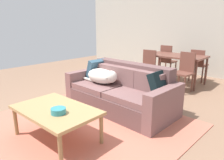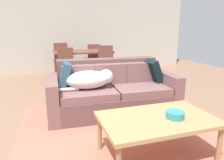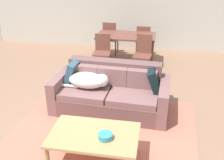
# 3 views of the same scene
# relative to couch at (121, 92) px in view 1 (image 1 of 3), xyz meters

# --- Properties ---
(ground_plane) EXTENTS (10.00, 10.00, 0.00)m
(ground_plane) POSITION_rel_couch_xyz_m (-0.29, -0.35, -0.32)
(ground_plane) COLOR #8C6851
(back_partition) EXTENTS (8.00, 0.12, 2.70)m
(back_partition) POSITION_rel_couch_xyz_m (-0.29, 3.65, 1.03)
(back_partition) COLOR beige
(back_partition) RESTS_ON ground
(area_rug) EXTENTS (3.02, 2.98, 0.01)m
(area_rug) POSITION_rel_couch_xyz_m (-0.00, -0.94, -0.31)
(area_rug) COLOR #C26954
(area_rug) RESTS_ON ground
(couch) EXTENTS (2.06, 1.04, 0.82)m
(couch) POSITION_rel_couch_xyz_m (0.00, 0.00, 0.00)
(couch) COLOR brown
(couch) RESTS_ON ground
(dog_on_left_cushion) EXTENTS (0.83, 0.40, 0.28)m
(dog_on_left_cushion) POSITION_rel_couch_xyz_m (-0.37, -0.10, 0.26)
(dog_on_left_cushion) COLOR silver
(dog_on_left_cushion) RESTS_ON couch
(throw_pillow_by_left_arm) EXTENTS (0.26, 0.42, 0.42)m
(throw_pillow_by_left_arm) POSITION_rel_couch_xyz_m (-0.74, 0.09, 0.30)
(throw_pillow_by_left_arm) COLOR #315165
(throw_pillow_by_left_arm) RESTS_ON couch
(throw_pillow_by_right_arm) EXTENTS (0.26, 0.39, 0.41)m
(throw_pillow_by_right_arm) POSITION_rel_couch_xyz_m (0.75, 0.02, 0.29)
(throw_pillow_by_right_arm) COLOR black
(throw_pillow_by_right_arm) RESTS_ON couch
(coffee_table) EXTENTS (1.15, 0.72, 0.45)m
(coffee_table) POSITION_rel_couch_xyz_m (0.03, -1.41, 0.09)
(coffee_table) COLOR tan
(coffee_table) RESTS_ON ground
(bowl_on_coffee_table) EXTENTS (0.19, 0.19, 0.07)m
(bowl_on_coffee_table) POSITION_rel_couch_xyz_m (0.19, -1.48, 0.17)
(bowl_on_coffee_table) COLOR teal
(bowl_on_coffee_table) RESTS_ON coffee_table
(dining_table) EXTENTS (1.45, 0.85, 0.75)m
(dining_table) POSITION_rel_couch_xyz_m (-0.03, 2.30, 0.36)
(dining_table) COLOR brown
(dining_table) RESTS_ON ground
(dining_chair_near_left) EXTENTS (0.42, 0.42, 0.88)m
(dining_chair_near_left) POSITION_rel_couch_xyz_m (-0.52, 1.70, 0.19)
(dining_chair_near_left) COLOR brown
(dining_chair_near_left) RESTS_ON ground
(dining_chair_near_right) EXTENTS (0.44, 0.44, 0.90)m
(dining_chair_near_right) POSITION_rel_couch_xyz_m (0.43, 1.76, 0.18)
(dining_chair_near_right) COLOR brown
(dining_chair_near_right) RESTS_ON ground
(dining_chair_far_left) EXTENTS (0.41, 0.41, 0.93)m
(dining_chair_far_left) POSITION_rel_couch_xyz_m (-0.55, 2.87, 0.19)
(dining_chair_far_left) COLOR brown
(dining_chair_far_left) RESTS_ON ground
(dining_chair_far_right) EXTENTS (0.40, 0.40, 0.87)m
(dining_chair_far_right) POSITION_rel_couch_xyz_m (0.37, 2.85, 0.18)
(dining_chair_far_right) COLOR brown
(dining_chair_far_right) RESTS_ON ground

